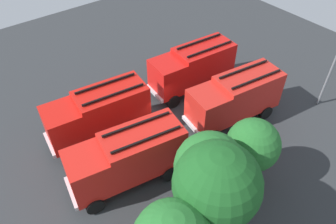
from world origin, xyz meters
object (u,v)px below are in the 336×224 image
at_px(tree_2, 217,185).
at_px(fire_truck_3, 127,157).
at_px(firefighter_1, 210,180).
at_px(firefighter_2, 162,213).
at_px(firefighter_3, 185,145).
at_px(traffic_cone_2, 98,110).
at_px(fire_truck_2, 235,97).
at_px(fire_truck_1, 98,113).
at_px(tree_1, 210,167).
at_px(fire_truck_0, 193,67).
at_px(firefighter_0, 176,65).
at_px(lamppost, 333,65).
at_px(firefighter_4, 233,136).
at_px(tree_0, 253,145).
at_px(traffic_cone_1, 63,129).

bearing_deg(tree_2, fire_truck_3, -74.94).
height_order(firefighter_1, firefighter_2, firefighter_2).
distance_m(firefighter_3, traffic_cone_2, 7.89).
bearing_deg(fire_truck_2, fire_truck_1, -20.13).
bearing_deg(fire_truck_3, tree_1, 126.75).
relative_size(fire_truck_0, firefighter_1, 4.20).
bearing_deg(firefighter_0, lamppost, 117.34).
xyz_separation_m(fire_truck_2, firefighter_4, (2.01, 1.93, -1.20)).
xyz_separation_m(firefighter_1, tree_1, (1.09, 0.79, 2.92)).
distance_m(firefighter_1, tree_2, 4.41).
bearing_deg(firefighter_3, firefighter_2, 144.84).
distance_m(fire_truck_0, firefighter_4, 7.15).
bearing_deg(fire_truck_2, tree_1, 40.66).
bearing_deg(firefighter_1, fire_truck_2, -40.65).
height_order(firefighter_3, tree_1, tree_1).
bearing_deg(lamppost, firefighter_3, -11.80).
bearing_deg(tree_0, traffic_cone_2, -69.17).
distance_m(firefighter_1, firefighter_3, 3.16).
distance_m(fire_truck_3, tree_2, 6.36).
xyz_separation_m(firefighter_0, firefighter_2, (9.77, 10.85, 0.09)).
relative_size(firefighter_2, lamppost, 0.28).
xyz_separation_m(fire_truck_0, firefighter_1, (5.91, 8.43, -1.16)).
xyz_separation_m(firefighter_4, traffic_cone_1, (8.78, -8.48, -0.63)).
xyz_separation_m(firefighter_3, traffic_cone_1, (5.67, -7.10, -0.63)).
bearing_deg(fire_truck_1, traffic_cone_2, -104.84).
distance_m(fire_truck_3, tree_1, 5.36).
bearing_deg(traffic_cone_2, fire_truck_1, 68.17).
height_order(firefighter_3, tree_0, tree_0).
height_order(firefighter_0, firefighter_4, firefighter_4).
height_order(traffic_cone_1, lamppost, lamppost).
bearing_deg(firefighter_3, tree_0, -137.32).
height_order(tree_1, traffic_cone_2, tree_1).
relative_size(tree_0, tree_2, 0.73).
distance_m(fire_truck_3, lamppost, 16.37).
height_order(firefighter_4, traffic_cone_1, firefighter_4).
bearing_deg(lamppost, firefighter_0, -58.17).
xyz_separation_m(fire_truck_0, firefighter_4, (2.12, 6.72, -1.20)).
bearing_deg(traffic_cone_1, firefighter_3, 128.63).
bearing_deg(firefighter_0, fire_truck_3, 32.34).
xyz_separation_m(firefighter_1, traffic_cone_2, (1.94, -10.51, -0.67)).
relative_size(firefighter_4, tree_2, 0.26).
height_order(fire_truck_3, tree_0, tree_0).
height_order(fire_truck_0, tree_1, tree_1).
height_order(tree_0, tree_2, tree_2).
height_order(firefighter_3, lamppost, lamppost).
distance_m(fire_truck_2, traffic_cone_1, 12.75).
height_order(firefighter_1, firefighter_4, firefighter_1).
bearing_deg(firefighter_1, firefighter_3, 4.96).
relative_size(firefighter_2, firefighter_4, 1.04).
distance_m(fire_truck_1, traffic_cone_2, 3.06).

